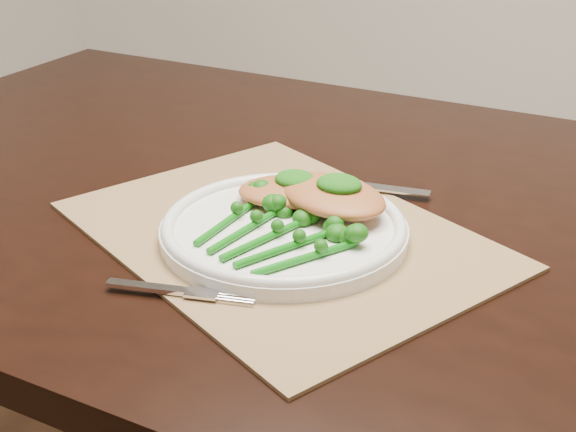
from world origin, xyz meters
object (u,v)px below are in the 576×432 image
at_px(dinner_plate, 284,228).
at_px(chicken_fillet_left, 291,191).
at_px(placemat, 280,234).
at_px(broccolini_bundle, 265,238).

bearing_deg(dinner_plate, chicken_fillet_left, 108.20).
distance_m(placemat, broccolini_bundle, 0.06).
xyz_separation_m(placemat, dinner_plate, (0.01, -0.01, 0.01)).
xyz_separation_m(chicken_fillet_left, broccolini_bundle, (0.02, -0.11, -0.01)).
bearing_deg(broccolini_bundle, placemat, 119.15).
relative_size(dinner_plate, broccolini_bundle, 1.39).
height_order(dinner_plate, broccolini_bundle, broccolini_bundle).
relative_size(placemat, dinner_plate, 1.71).
distance_m(dinner_plate, chicken_fillet_left, 0.07).
relative_size(dinner_plate, chicken_fillet_left, 2.20).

